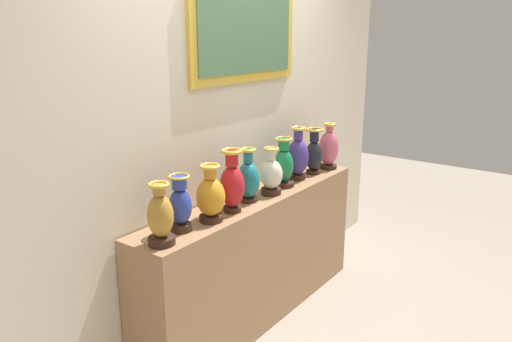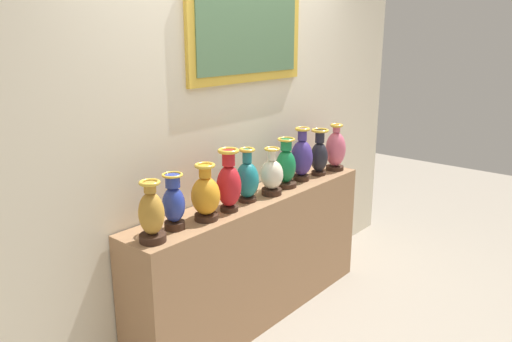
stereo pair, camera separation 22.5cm
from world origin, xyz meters
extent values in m
plane|color=gray|center=(0.00, 0.00, 0.00)|extent=(10.26, 10.26, 0.00)
cube|color=#99704C|center=(0.00, 0.00, 0.46)|extent=(2.08, 0.36, 0.91)
cube|color=beige|center=(0.00, 0.24, 1.35)|extent=(4.26, 0.10, 2.71)
cube|color=gold|center=(0.13, 0.18, 1.97)|extent=(1.10, 0.03, 0.61)
cube|color=#4D714D|center=(0.13, 0.16, 1.97)|extent=(0.98, 0.01, 0.49)
cylinder|color=#382319|center=(-0.93, -0.06, 0.94)|extent=(0.14, 0.14, 0.04)
ellipsoid|color=#B27F2D|center=(-0.93, -0.06, 1.07)|extent=(0.14, 0.14, 0.23)
cylinder|color=#B27F2D|center=(-0.93, -0.06, 1.22)|extent=(0.06, 0.06, 0.05)
torus|color=gold|center=(-0.93, -0.06, 1.24)|extent=(0.11, 0.11, 0.02)
cylinder|color=#382319|center=(-0.73, -0.02, 0.94)|extent=(0.12, 0.12, 0.04)
ellipsoid|color=#263899|center=(-0.73, -0.02, 1.06)|extent=(0.13, 0.13, 0.20)
cylinder|color=#263899|center=(-0.73, -0.02, 1.20)|extent=(0.08, 0.08, 0.07)
torus|color=gold|center=(-0.73, -0.02, 1.23)|extent=(0.12, 0.12, 0.01)
cylinder|color=#382319|center=(-0.52, -0.05, 0.93)|extent=(0.14, 0.14, 0.04)
ellipsoid|color=orange|center=(-0.52, -0.05, 1.06)|extent=(0.17, 0.17, 0.23)
cylinder|color=orange|center=(-0.52, -0.05, 1.21)|extent=(0.07, 0.07, 0.07)
torus|color=gold|center=(-0.52, -0.05, 1.25)|extent=(0.12, 0.12, 0.02)
cylinder|color=#382319|center=(-0.32, -0.05, 0.93)|extent=(0.11, 0.11, 0.03)
ellipsoid|color=red|center=(-0.32, -0.05, 1.08)|extent=(0.15, 0.15, 0.26)
cylinder|color=red|center=(-0.32, -0.05, 1.25)|extent=(0.08, 0.08, 0.09)
torus|color=gold|center=(-0.32, -0.05, 1.30)|extent=(0.13, 0.13, 0.02)
cylinder|color=#382319|center=(-0.11, -0.02, 0.93)|extent=(0.12, 0.12, 0.03)
ellipsoid|color=#19727A|center=(-0.11, -0.02, 1.06)|extent=(0.15, 0.15, 0.24)
cylinder|color=#19727A|center=(-0.11, -0.02, 1.22)|extent=(0.06, 0.06, 0.08)
torus|color=gold|center=(-0.11, -0.02, 1.26)|extent=(0.10, 0.10, 0.02)
cylinder|color=#382319|center=(0.10, -0.05, 0.93)|extent=(0.14, 0.14, 0.04)
ellipsoid|color=beige|center=(0.10, -0.05, 1.06)|extent=(0.16, 0.16, 0.20)
cylinder|color=beige|center=(0.10, -0.05, 1.20)|extent=(0.06, 0.06, 0.08)
torus|color=gold|center=(0.10, -0.05, 1.23)|extent=(0.11, 0.11, 0.02)
cylinder|color=#382319|center=(0.31, -0.02, 0.93)|extent=(0.16, 0.16, 0.03)
ellipsoid|color=#14723D|center=(0.31, -0.02, 1.07)|extent=(0.14, 0.14, 0.24)
cylinder|color=#14723D|center=(0.31, -0.02, 1.22)|extent=(0.08, 0.08, 0.08)
torus|color=gold|center=(0.31, -0.02, 1.26)|extent=(0.13, 0.13, 0.02)
cylinder|color=#382319|center=(0.51, -0.01, 0.93)|extent=(0.12, 0.12, 0.04)
ellipsoid|color=#3F2D7F|center=(0.51, -0.01, 1.09)|extent=(0.16, 0.16, 0.27)
cylinder|color=#3F2D7F|center=(0.51, -0.01, 1.26)|extent=(0.07, 0.07, 0.08)
torus|color=gold|center=(0.51, -0.01, 1.31)|extent=(0.11, 0.11, 0.02)
cylinder|color=#382319|center=(0.72, -0.03, 0.93)|extent=(0.11, 0.11, 0.03)
ellipsoid|color=black|center=(0.72, -0.03, 1.06)|extent=(0.13, 0.13, 0.23)
cylinder|color=black|center=(0.72, -0.03, 1.22)|extent=(0.07, 0.07, 0.09)
torus|color=gold|center=(0.72, -0.03, 1.27)|extent=(0.13, 0.13, 0.02)
cylinder|color=#382319|center=(0.93, -0.05, 0.93)|extent=(0.14, 0.14, 0.03)
ellipsoid|color=#CC5972|center=(0.93, -0.05, 1.08)|extent=(0.16, 0.16, 0.28)
cylinder|color=#CC5972|center=(0.93, -0.05, 1.25)|extent=(0.06, 0.06, 0.05)
torus|color=gold|center=(0.93, -0.05, 1.28)|extent=(0.10, 0.10, 0.02)
camera|label=1|loc=(-2.58, -1.89, 2.00)|focal=34.89mm
camera|label=2|loc=(-2.45, -2.06, 2.00)|focal=34.89mm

